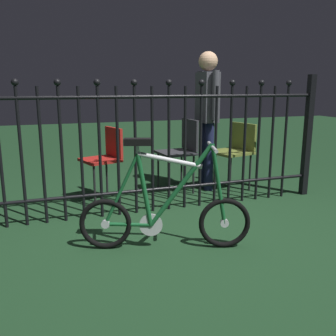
{
  "coord_description": "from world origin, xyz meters",
  "views": [
    {
      "loc": [
        -1.16,
        -2.71,
        1.25
      ],
      "look_at": [
        -0.15,
        0.21,
        0.55
      ],
      "focal_mm": 39.27,
      "sensor_mm": 36.0,
      "label": 1
    }
  ],
  "objects_px": {
    "chair_olive": "(235,148)",
    "person_visitor": "(207,109)",
    "bicycle": "(165,211)",
    "chair_charcoal": "(182,147)",
    "chair_red": "(106,155)"
  },
  "relations": [
    {
      "from": "chair_olive",
      "to": "person_visitor",
      "type": "height_order",
      "value": "person_visitor"
    },
    {
      "from": "bicycle",
      "to": "person_visitor",
      "type": "xyz_separation_m",
      "value": [
        1.02,
        1.47,
        0.67
      ]
    },
    {
      "from": "bicycle",
      "to": "chair_charcoal",
      "type": "distance_m",
      "value": 1.63
    },
    {
      "from": "chair_red",
      "to": "chair_charcoal",
      "type": "relative_size",
      "value": 0.93
    },
    {
      "from": "bicycle",
      "to": "chair_red",
      "type": "height_order",
      "value": "bicycle"
    },
    {
      "from": "chair_charcoal",
      "to": "person_visitor",
      "type": "xyz_separation_m",
      "value": [
        0.33,
        0.02,
        0.44
      ]
    },
    {
      "from": "chair_olive",
      "to": "chair_red",
      "type": "bearing_deg",
      "value": 178.06
    },
    {
      "from": "chair_red",
      "to": "chair_olive",
      "type": "relative_size",
      "value": 1.0
    },
    {
      "from": "chair_olive",
      "to": "chair_charcoal",
      "type": "bearing_deg",
      "value": 171.97
    },
    {
      "from": "chair_charcoal",
      "to": "person_visitor",
      "type": "distance_m",
      "value": 0.55
    },
    {
      "from": "bicycle",
      "to": "person_visitor",
      "type": "bearing_deg",
      "value": 55.16
    },
    {
      "from": "bicycle",
      "to": "chair_charcoal",
      "type": "xyz_separation_m",
      "value": [
        0.7,
        1.45,
        0.23
      ]
    },
    {
      "from": "bicycle",
      "to": "chair_charcoal",
      "type": "height_order",
      "value": "bicycle"
    },
    {
      "from": "bicycle",
      "to": "chair_red",
      "type": "relative_size",
      "value": 1.6
    },
    {
      "from": "bicycle",
      "to": "chair_olive",
      "type": "relative_size",
      "value": 1.6
    }
  ]
}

